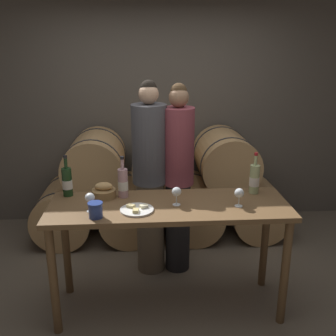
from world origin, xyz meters
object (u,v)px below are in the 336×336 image
(wine_bottle_white, at_px, (254,179))
(wine_bottle_red, at_px, (67,182))
(wine_glass_left, at_px, (177,192))
(person_right, at_px, (178,178))
(wine_glass_center, at_px, (239,194))
(tasting_table, at_px, (169,219))
(person_left, at_px, (150,178))
(cheese_plate, at_px, (137,209))
(wine_bottle_rose, at_px, (123,183))
(wine_glass_far_left, at_px, (90,198))
(blue_crock, at_px, (95,209))
(bread_basket, at_px, (104,191))

(wine_bottle_white, bearing_deg, wine_bottle_red, 178.57)
(wine_bottle_white, distance_m, wine_glass_left, 0.69)
(person_right, height_order, wine_glass_center, person_right)
(tasting_table, distance_m, person_left, 0.62)
(cheese_plate, height_order, wine_glass_left, wine_glass_left)
(tasting_table, distance_m, person_right, 0.61)
(wine_bottle_white, xyz_separation_m, wine_bottle_rose, (-1.06, -0.02, -0.00))
(person_right, relative_size, cheese_plate, 7.16)
(wine_bottle_rose, bearing_deg, wine_glass_far_left, -130.23)
(person_left, distance_m, blue_crock, 0.89)
(wine_bottle_red, bearing_deg, person_right, 21.13)
(person_left, bearing_deg, cheese_plate, -98.94)
(wine_bottle_red, distance_m, wine_glass_far_left, 0.39)
(tasting_table, bearing_deg, blue_crock, -158.72)
(tasting_table, height_order, wine_bottle_rose, wine_bottle_rose)
(tasting_table, distance_m, blue_crock, 0.60)
(person_right, bearing_deg, tasting_table, -101.77)
(wine_glass_far_left, bearing_deg, person_left, 56.83)
(person_right, xyz_separation_m, wine_bottle_red, (-0.92, -0.36, 0.12))
(person_right, xyz_separation_m, wine_glass_center, (0.40, -0.66, 0.10))
(wine_glass_center, bearing_deg, wine_glass_left, 173.03)
(person_left, bearing_deg, bread_basket, -132.67)
(cheese_plate, bearing_deg, wine_bottle_rose, 111.43)
(person_right, xyz_separation_m, bread_basket, (-0.63, -0.41, 0.04))
(wine_bottle_red, distance_m, wine_glass_center, 1.36)
(tasting_table, relative_size, wine_bottle_red, 5.49)
(bread_basket, bearing_deg, wine_bottle_red, 170.34)
(person_left, height_order, cheese_plate, person_left)
(wine_bottle_red, distance_m, blue_crock, 0.52)
(blue_crock, relative_size, wine_glass_far_left, 0.79)
(bread_basket, bearing_deg, tasting_table, -19.46)
(wine_glass_center, bearing_deg, wine_bottle_rose, 164.17)
(person_right, relative_size, wine_glass_left, 12.35)
(person_left, height_order, wine_glass_far_left, person_left)
(person_left, relative_size, wine_bottle_rose, 5.34)
(person_left, relative_size, blue_crock, 15.90)
(wine_bottle_white, distance_m, blue_crock, 1.31)
(cheese_plate, xyz_separation_m, wine_glass_left, (0.30, 0.09, 0.09))
(cheese_plate, bearing_deg, person_right, 62.21)
(tasting_table, bearing_deg, wine_glass_left, -19.70)
(wine_bottle_white, bearing_deg, wine_glass_far_left, -167.37)
(person_right, distance_m, wine_glass_center, 0.78)
(wine_glass_far_left, height_order, wine_glass_center, same)
(tasting_table, bearing_deg, person_left, 102.96)
(person_left, height_order, wine_glass_center, person_left)
(person_left, relative_size, cheese_plate, 7.28)
(person_right, relative_size, wine_bottle_red, 5.28)
(wine_glass_left, bearing_deg, blue_crock, -162.30)
(wine_glass_left, distance_m, wine_glass_center, 0.47)
(wine_bottle_red, distance_m, wine_bottle_white, 1.51)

